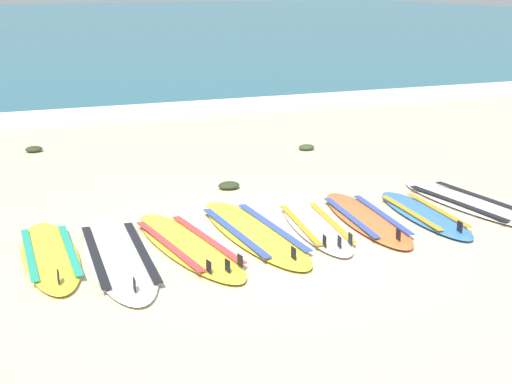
# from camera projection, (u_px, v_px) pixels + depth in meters

# --- Properties ---
(ground_plane) EXTENTS (80.00, 80.00, 0.00)m
(ground_plane) POSITION_uv_depth(u_px,v_px,m) (264.00, 239.00, 7.97)
(ground_plane) COLOR #C1B599
(sea) EXTENTS (80.00, 60.00, 0.10)m
(sea) POSITION_uv_depth(u_px,v_px,m) (4.00, 25.00, 41.16)
(sea) COLOR #23667A
(sea) RESTS_ON ground
(wave_foam_strip) EXTENTS (80.00, 1.18, 0.11)m
(wave_foam_strip) POSITION_uv_depth(u_px,v_px,m) (114.00, 113.00, 14.87)
(wave_foam_strip) COLOR white
(wave_foam_strip) RESTS_ON ground
(surfboard_0) EXTENTS (0.60, 2.13, 0.18)m
(surfboard_0) POSITION_uv_depth(u_px,v_px,m) (50.00, 255.00, 7.42)
(surfboard_0) COLOR yellow
(surfboard_0) RESTS_ON ground
(surfboard_1) EXTENTS (0.78, 2.51, 0.18)m
(surfboard_1) POSITION_uv_depth(u_px,v_px,m) (119.00, 256.00, 7.39)
(surfboard_1) COLOR white
(surfboard_1) RESTS_ON ground
(surfboard_2) EXTENTS (0.85, 2.36, 0.18)m
(surfboard_2) POSITION_uv_depth(u_px,v_px,m) (188.00, 245.00, 7.69)
(surfboard_2) COLOR yellow
(surfboard_2) RESTS_ON ground
(surfboard_3) EXTENTS (0.69, 2.44, 0.18)m
(surfboard_3) POSITION_uv_depth(u_px,v_px,m) (254.00, 232.00, 8.08)
(surfboard_3) COLOR yellow
(surfboard_3) RESTS_ON ground
(surfboard_4) EXTENTS (0.77, 2.01, 0.18)m
(surfboard_4) POSITION_uv_depth(u_px,v_px,m) (316.00, 226.00, 8.26)
(surfboard_4) COLOR white
(surfboard_4) RESTS_ON ground
(surfboard_5) EXTENTS (0.77, 2.17, 0.18)m
(surfboard_5) POSITION_uv_depth(u_px,v_px,m) (366.00, 218.00, 8.53)
(surfboard_5) COLOR orange
(surfboard_5) RESTS_ON ground
(surfboard_6) EXTENTS (0.63, 1.94, 0.18)m
(surfboard_6) POSITION_uv_depth(u_px,v_px,m) (424.00, 214.00, 8.69)
(surfboard_6) COLOR #3875CC
(surfboard_6) RESTS_ON ground
(surfboard_7) EXTENTS (0.83, 2.36, 0.18)m
(surfboard_7) POSITION_uv_depth(u_px,v_px,m) (470.00, 203.00, 9.10)
(surfboard_7) COLOR silver
(surfboard_7) RESTS_ON ground
(seaweed_clump_near_shoreline) EXTENTS (0.25, 0.20, 0.09)m
(seaweed_clump_near_shoreline) POSITION_uv_depth(u_px,v_px,m) (306.00, 147.00, 12.01)
(seaweed_clump_near_shoreline) COLOR #384723
(seaweed_clump_near_shoreline) RESTS_ON ground
(seaweed_clump_mid_sand) EXTENTS (0.26, 0.21, 0.09)m
(seaweed_clump_mid_sand) POSITION_uv_depth(u_px,v_px,m) (34.00, 149.00, 11.87)
(seaweed_clump_mid_sand) COLOR #2D381E
(seaweed_clump_mid_sand) RESTS_ON ground
(seaweed_clump_by_the_boards) EXTENTS (0.28, 0.22, 0.10)m
(seaweed_clump_by_the_boards) POSITION_uv_depth(u_px,v_px,m) (229.00, 185.00, 9.82)
(seaweed_clump_by_the_boards) COLOR #2D381E
(seaweed_clump_by_the_boards) RESTS_ON ground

